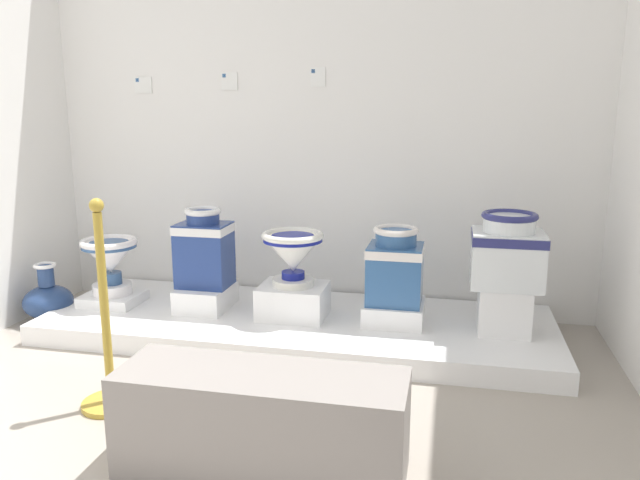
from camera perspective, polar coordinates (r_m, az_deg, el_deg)
name	(u,v)px	position (r m, az deg, el deg)	size (l,w,h in m)	color
ground_plane	(205,469)	(2.57, -10.65, -20.17)	(5.63, 5.57, 0.02)	#A3998C
wall_back	(317,80)	(4.11, -0.26, 14.63)	(3.83, 0.06, 3.06)	white
display_platform	(297,325)	(3.78, -2.13, -7.87)	(3.04, 1.04, 0.12)	white
plinth_block_leftmost	(113,299)	(4.18, -18.66, -5.18)	(0.35, 0.31, 0.06)	white
antique_toilet_leftmost	(110,258)	(4.11, -18.92, -1.59)	(0.36, 0.36, 0.36)	white
plinth_block_pale_glazed	(206,297)	(3.94, -10.52, -5.18)	(0.29, 0.39, 0.15)	white
antique_toilet_pale_glazed	(204,247)	(3.85, -10.71, -0.66)	(0.32, 0.26, 0.49)	navy
plinth_block_tall_cobalt	(293,301)	(3.71, -2.49, -5.65)	(0.40, 0.33, 0.19)	white
antique_toilet_tall_cobalt	(293,252)	(3.63, -2.53, -1.10)	(0.37, 0.37, 0.33)	white
plinth_block_rightmost	(394,312)	(3.65, 6.88, -6.65)	(0.34, 0.35, 0.12)	white
antique_toilet_rightmost	(395,265)	(3.57, 7.00, -2.31)	(0.32, 0.30, 0.45)	#335D94
plinth_block_broad_patterned	(504,308)	(3.62, 16.69, -6.08)	(0.28, 0.31, 0.26)	white
antique_toilet_broad_patterned	(508,249)	(3.53, 17.02, -0.84)	(0.39, 0.33, 0.41)	white
info_placard_first	(143,85)	(4.49, -16.11, 13.67)	(0.13, 0.01, 0.11)	white
info_placard_second	(229,81)	(4.24, -8.42, 14.40)	(0.11, 0.01, 0.12)	white
info_placard_third	(318,77)	(4.07, -0.20, 14.92)	(0.10, 0.01, 0.12)	white
decorative_vase_corner	(48,300)	(4.32, -23.93, -5.13)	(0.31, 0.31, 0.39)	white
stanchion_post_near_left	(108,351)	(3.01, -19.10, -9.71)	(0.27, 0.27, 0.98)	gold
museum_bench	(262,423)	(2.42, -5.43, -16.52)	(1.09, 0.36, 0.40)	gray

